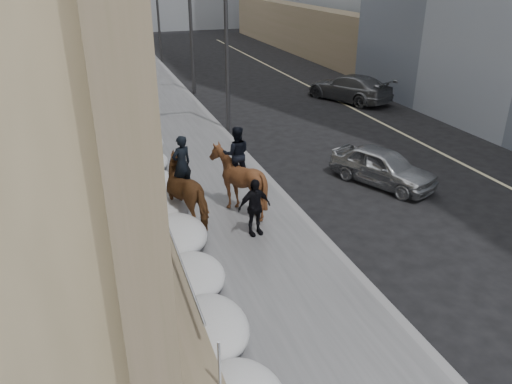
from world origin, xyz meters
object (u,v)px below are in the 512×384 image
mounted_horse_left (190,189)px  pedestrian (254,207)px  car_grey (349,88)px  car_silver (383,167)px  mounted_horse_right (238,177)px

mounted_horse_left → pedestrian: (1.54, -1.43, -0.19)m
pedestrian → car_grey: size_ratio=0.33×
car_silver → car_grey: 12.13m
mounted_horse_left → car_silver: 7.17m
mounted_horse_left → car_grey: (11.82, 11.97, -0.40)m
mounted_horse_left → mounted_horse_right: 1.56m
pedestrian → car_silver: bearing=13.5°
pedestrian → car_grey: 16.88m
mounted_horse_right → car_silver: mounted_horse_right is taller
pedestrian → car_grey: (10.28, 13.39, -0.21)m
mounted_horse_right → car_silver: 5.63m
mounted_horse_right → car_grey: bearing=-119.0°
mounted_horse_left → car_silver: size_ratio=0.68×
mounted_horse_right → pedestrian: (-0.00, -1.63, -0.28)m
mounted_horse_left → car_silver: mounted_horse_left is taller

